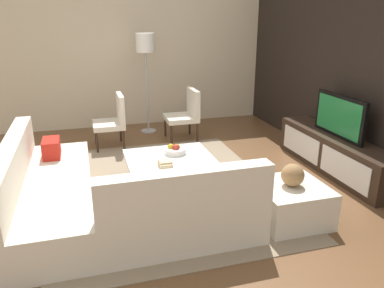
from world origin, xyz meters
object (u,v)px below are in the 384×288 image
at_px(ottoman, 290,203).
at_px(book_stack, 165,164).
at_px(sectional_couch, 95,199).
at_px(floor_lamp, 146,49).
at_px(television, 340,116).
at_px(media_console, 335,154).
at_px(accent_chair_far, 186,112).
at_px(coffee_table, 171,172).
at_px(accent_chair_near, 114,118).
at_px(fruit_bowl, 175,150).
at_px(decorative_ball, 293,175).

xyz_separation_m(ottoman, book_stack, (-0.91, -1.13, 0.22)).
distance_m(sectional_couch, floor_lamp, 3.49).
height_order(television, book_stack, television).
bearing_deg(sectional_couch, media_console, 99.18).
bearing_deg(ottoman, sectional_couch, -104.52).
bearing_deg(accent_chair_far, coffee_table, -18.17).
distance_m(accent_chair_near, ottoman, 3.31).
height_order(television, coffee_table, television).
distance_m(fruit_bowl, book_stack, 0.46).
bearing_deg(media_console, fruit_bowl, -97.27).
xyz_separation_m(media_console, decorative_ball, (1.03, -1.28, 0.27)).
relative_size(coffee_table, accent_chair_near, 1.23).
height_order(sectional_couch, ottoman, sectional_couch).
bearing_deg(ottoman, television, 128.80).
height_order(accent_chair_near, book_stack, accent_chair_near).
bearing_deg(book_stack, fruit_bowl, 151.52).
distance_m(media_console, sectional_couch, 3.29).
distance_m(media_console, floor_lamp, 3.57).
distance_m(sectional_couch, ottoman, 2.03).
bearing_deg(decorative_ball, floor_lamp, -166.47).
height_order(floor_lamp, fruit_bowl, floor_lamp).
bearing_deg(floor_lamp, accent_chair_far, 42.92).
bearing_deg(ottoman, fruit_bowl, -145.17).
relative_size(fruit_bowl, book_stack, 1.49).
bearing_deg(media_console, sectional_couch, -80.82).
relative_size(media_console, book_stack, 11.54).
bearing_deg(accent_chair_near, fruit_bowl, 14.40).
relative_size(media_console, decorative_ball, 9.20).
distance_m(floor_lamp, ottoman, 3.92).
relative_size(television, decorative_ball, 4.16).
xyz_separation_m(sectional_couch, decorative_ball, (0.51, 1.96, 0.24)).
distance_m(media_console, decorative_ball, 1.67).
relative_size(accent_chair_far, decorative_ball, 3.69).
height_order(media_console, fruit_bowl, fruit_bowl).
distance_m(television, coffee_table, 2.37).
height_order(television, ottoman, television).
xyz_separation_m(sectional_couch, book_stack, (-0.40, 0.83, 0.14)).
height_order(sectional_couch, floor_lamp, floor_lamp).
bearing_deg(decorative_ball, fruit_bowl, -145.17).
bearing_deg(accent_chair_far, sectional_couch, -31.05).
bearing_deg(sectional_couch, accent_chair_far, 146.18).
height_order(television, accent_chair_near, television).
bearing_deg(sectional_couch, decorative_ball, 75.48).
distance_m(ottoman, book_stack, 1.47).
xyz_separation_m(coffee_table, floor_lamp, (-2.46, 0.15, 1.30)).
bearing_deg(coffee_table, book_stack, -28.41).
height_order(ottoman, decorative_ball, decorative_ball).
distance_m(coffee_table, decorative_ball, 1.55).
xyz_separation_m(floor_lamp, decorative_ball, (3.59, 0.86, -0.98)).
relative_size(media_console, floor_lamp, 1.23).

